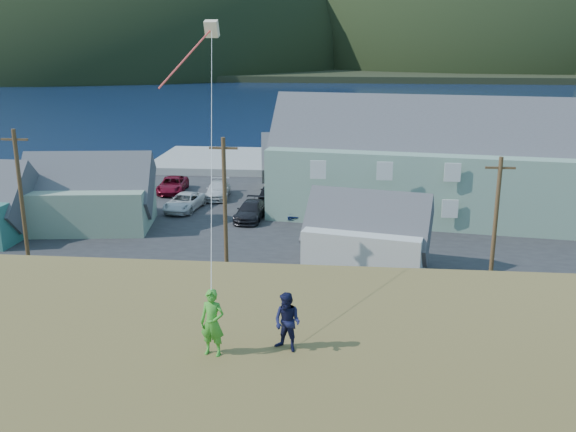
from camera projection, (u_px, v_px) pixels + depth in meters
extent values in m
plane|color=#0A1638|center=(286.00, 307.00, 36.14)|extent=(900.00, 900.00, 0.00)
cube|color=#4C3D19|center=(282.00, 321.00, 34.21)|extent=(110.00, 8.00, 0.10)
cube|color=#28282B|center=(306.00, 221.00, 52.39)|extent=(72.00, 36.00, 0.12)
cube|color=gray|center=(269.00, 162.00, 74.86)|extent=(26.00, 14.00, 0.90)
cube|color=black|center=(346.00, 60.00, 351.76)|extent=(900.00, 320.00, 2.00)
ellipsoid|color=black|center=(83.00, 63.00, 295.59)|extent=(260.00, 234.00, 143.00)
ellipsoid|color=black|center=(305.00, 60.00, 324.62)|extent=(200.00, 180.00, 100.00)
ellipsoid|color=black|center=(491.00, 62.00, 306.72)|extent=(230.00, 207.00, 142.60)
cube|color=gray|center=(479.00, 183.00, 52.52)|extent=(34.84, 13.98, 5.81)
cube|color=#47474C|center=(484.00, 129.00, 51.30)|extent=(35.30, 13.83, 9.46)
cube|color=gray|center=(89.00, 206.00, 50.27)|extent=(10.20, 7.50, 3.36)
cube|color=#47474C|center=(86.00, 175.00, 49.58)|extent=(10.66, 7.33, 6.06)
cube|color=silver|center=(367.00, 247.00, 41.30)|extent=(8.31, 6.71, 2.94)
cube|color=#47474C|center=(368.00, 214.00, 40.70)|extent=(8.78, 6.74, 5.18)
cube|color=gray|center=(312.00, 173.00, 63.23)|extent=(10.17, 6.97, 3.02)
cube|color=#47474C|center=(312.00, 149.00, 62.59)|extent=(10.66, 7.01, 5.64)
cylinder|color=#47331E|center=(23.00, 210.00, 37.69)|extent=(0.24, 0.24, 9.51)
cylinder|color=#47331E|center=(225.00, 217.00, 36.61)|extent=(0.24, 0.24, 9.21)
cylinder|color=#47331E|center=(495.00, 232.00, 35.33)|extent=(0.24, 0.24, 8.39)
imported|color=silver|center=(185.00, 202.00, 55.35)|extent=(3.06, 5.48, 1.45)
imported|color=silver|center=(218.00, 190.00, 59.58)|extent=(2.57, 5.25, 1.47)
imported|color=#335480|center=(330.00, 197.00, 57.37)|extent=(1.54, 4.04, 1.31)
imported|color=maroon|center=(173.00, 185.00, 61.56)|extent=(2.90, 5.50, 1.48)
imported|color=#A7A7AB|center=(140.00, 207.00, 53.67)|extent=(1.65, 4.46, 1.46)
imported|color=navy|center=(297.00, 207.00, 53.63)|extent=(2.06, 4.31, 1.42)
imported|color=gray|center=(130.00, 186.00, 61.49)|extent=(1.50, 4.05, 1.32)
imported|color=black|center=(251.00, 211.00, 52.56)|extent=(2.48, 5.25, 1.48)
imported|color=maroon|center=(63.00, 201.00, 55.99)|extent=(1.60, 3.94, 1.34)
imported|color=black|center=(269.00, 193.00, 58.44)|extent=(1.73, 4.28, 1.46)
imported|color=green|center=(212.00, 323.00, 15.63)|extent=(0.69, 0.52, 1.70)
imported|color=#141739|center=(287.00, 322.00, 15.87)|extent=(0.92, 0.84, 1.52)
cube|color=beige|center=(212.00, 29.00, 21.73)|extent=(0.48, 0.46, 0.60)
cylinder|color=#FF4B43|center=(186.00, 57.00, 20.84)|extent=(0.06, 0.06, 3.31)
cylinder|color=white|center=(212.00, 137.00, 18.56)|extent=(0.02, 0.02, 10.35)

